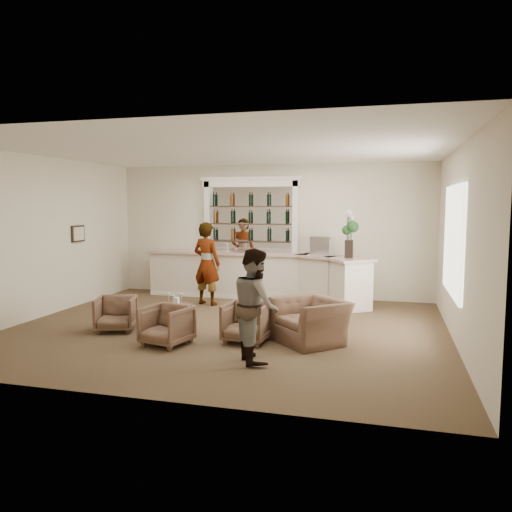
# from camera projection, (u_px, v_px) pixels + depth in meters

# --- Properties ---
(ground) EXTENTS (8.00, 8.00, 0.00)m
(ground) POSITION_uv_depth(u_px,v_px,m) (227.00, 328.00, 9.36)
(ground) COLOR brown
(ground) RESTS_ON ground
(room_shell) EXTENTS (8.04, 7.02, 3.32)m
(room_shell) POSITION_uv_depth(u_px,v_px,m) (246.00, 203.00, 9.76)
(room_shell) COLOR beige
(room_shell) RESTS_ON ground
(bar_counter) EXTENTS (5.72, 1.80, 1.14)m
(bar_counter) POSITION_uv_depth(u_px,v_px,m) (259.00, 276.00, 12.22)
(bar_counter) COLOR white
(bar_counter) RESTS_ON ground
(back_bar_alcove) EXTENTS (2.64, 0.25, 3.00)m
(back_bar_alcove) POSITION_uv_depth(u_px,v_px,m) (250.00, 216.00, 12.55)
(back_bar_alcove) COLOR white
(back_bar_alcove) RESTS_ON ground
(cocktail_table) EXTENTS (0.70, 0.70, 0.50)m
(cocktail_table) POSITION_uv_depth(u_px,v_px,m) (175.00, 319.00, 9.05)
(cocktail_table) COLOR #4F3322
(cocktail_table) RESTS_ON ground
(sommelier) EXTENTS (0.79, 0.63, 1.91)m
(sommelier) POSITION_uv_depth(u_px,v_px,m) (207.00, 264.00, 11.48)
(sommelier) COLOR gray
(sommelier) RESTS_ON ground
(guest) EXTENTS (0.95, 1.02, 1.68)m
(guest) POSITION_uv_depth(u_px,v_px,m) (255.00, 305.00, 7.36)
(guest) COLOR gray
(guest) RESTS_ON ground
(armchair_left) EXTENTS (0.87, 0.88, 0.64)m
(armchair_left) POSITION_uv_depth(u_px,v_px,m) (116.00, 314.00, 9.16)
(armchair_left) COLOR brown
(armchair_left) RESTS_ON ground
(armchair_center) EXTENTS (0.85, 0.87, 0.66)m
(armchair_center) POSITION_uv_depth(u_px,v_px,m) (166.00, 325.00, 8.24)
(armchair_center) COLOR brown
(armchair_center) RESTS_ON ground
(armchair_right) EXTENTS (0.76, 0.78, 0.67)m
(armchair_right) POSITION_uv_depth(u_px,v_px,m) (247.00, 322.00, 8.42)
(armchair_right) COLOR brown
(armchair_right) RESTS_ON ground
(armchair_far) EXTENTS (1.50, 1.50, 0.74)m
(armchair_far) POSITION_uv_depth(u_px,v_px,m) (310.00, 321.00, 8.37)
(armchair_far) COLOR brown
(armchair_far) RESTS_ON ground
(espresso_machine) EXTENTS (0.55, 0.50, 0.42)m
(espresso_machine) POSITION_uv_depth(u_px,v_px,m) (322.00, 245.00, 11.84)
(espresso_machine) COLOR silver
(espresso_machine) RESTS_ON bar_counter
(flower_vase) EXTENTS (0.27, 0.27, 1.04)m
(flower_vase) POSITION_uv_depth(u_px,v_px,m) (349.00, 231.00, 10.98)
(flower_vase) COLOR black
(flower_vase) RESTS_ON bar_counter
(wine_glass_bar_left) EXTENTS (0.07, 0.07, 0.21)m
(wine_glass_bar_left) POSITION_uv_depth(u_px,v_px,m) (213.00, 247.00, 12.52)
(wine_glass_bar_left) COLOR white
(wine_glass_bar_left) RESTS_ON bar_counter
(wine_glass_bar_right) EXTENTS (0.07, 0.07, 0.21)m
(wine_glass_bar_right) POSITION_uv_depth(u_px,v_px,m) (227.00, 247.00, 12.45)
(wine_glass_bar_right) COLOR white
(wine_glass_bar_right) RESTS_ON bar_counter
(wine_glass_tbl_a) EXTENTS (0.07, 0.07, 0.21)m
(wine_glass_tbl_a) POSITION_uv_depth(u_px,v_px,m) (169.00, 299.00, 9.08)
(wine_glass_tbl_a) COLOR white
(wine_glass_tbl_a) RESTS_ON cocktail_table
(wine_glass_tbl_b) EXTENTS (0.07, 0.07, 0.21)m
(wine_glass_tbl_b) POSITION_uv_depth(u_px,v_px,m) (181.00, 299.00, 9.07)
(wine_glass_tbl_b) COLOR white
(wine_glass_tbl_b) RESTS_ON cocktail_table
(wine_glass_tbl_c) EXTENTS (0.07, 0.07, 0.21)m
(wine_glass_tbl_c) POSITION_uv_depth(u_px,v_px,m) (173.00, 301.00, 8.88)
(wine_glass_tbl_c) COLOR white
(wine_glass_tbl_c) RESTS_ON cocktail_table
(napkin_holder) EXTENTS (0.08, 0.08, 0.12)m
(napkin_holder) POSITION_uv_depth(u_px,v_px,m) (177.00, 300.00, 9.16)
(napkin_holder) COLOR white
(napkin_holder) RESTS_ON cocktail_table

